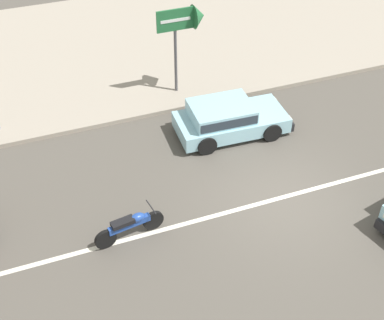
{
  "coord_description": "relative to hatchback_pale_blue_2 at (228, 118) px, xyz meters",
  "views": [
    {
      "loc": [
        -6.02,
        -9.09,
        10.21
      ],
      "look_at": [
        -2.09,
        1.48,
        0.8
      ],
      "focal_mm": 50.0,
      "sensor_mm": 36.0,
      "label": 1
    }
  ],
  "objects": [
    {
      "name": "lane_centre_stripe",
      "position": [
        0.24,
        -3.25,
        -0.58
      ],
      "size": [
        50.4,
        0.14,
        0.01
      ],
      "primitive_type": "cube",
      "color": "silver",
      "rests_on": "ground"
    },
    {
      "name": "hatchback_pale_blue_2",
      "position": [
        0.0,
        0.0,
        0.0
      ],
      "size": [
        3.61,
        1.84,
        1.1
      ],
      "color": "#93C6D6",
      "rests_on": "ground"
    },
    {
      "name": "ground_plane",
      "position": [
        0.24,
        -3.25,
        -0.59
      ],
      "size": [
        160.0,
        160.0,
        0.0
      ],
      "primitive_type": "plane",
      "color": "#544F47"
    },
    {
      "name": "motorcycle_0",
      "position": [
        -4.03,
        -3.2,
        -0.16
      ],
      "size": [
        1.86,
        0.57,
        0.8
      ],
      "color": "black",
      "rests_on": "ground"
    },
    {
      "name": "arrow_signboard",
      "position": [
        -0.16,
        2.69,
        2.09
      ],
      "size": [
        1.6,
        0.79,
        3.04
      ],
      "color": "#4C4C51",
      "rests_on": "kerb_strip"
    },
    {
      "name": "kerb_strip",
      "position": [
        0.24,
        6.68,
        -0.51
      ],
      "size": [
        68.0,
        10.0,
        0.15
      ],
      "primitive_type": "cube",
      "color": "#9E9384",
      "rests_on": "ground"
    }
  ]
}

